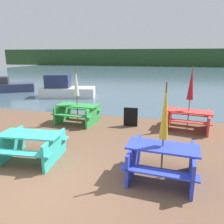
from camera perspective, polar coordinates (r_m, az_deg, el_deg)
ground_plane at (r=5.13m, az=-18.01°, el=-18.82°), size 60.00×60.00×0.00m
water at (r=34.74m, az=9.06°, el=10.08°), size 60.00×50.00×0.00m
far_treeline at (r=54.60m, az=10.69°, el=13.79°), size 80.00×1.60×4.00m
picnic_table_blue at (r=5.23m, az=12.91°, el=-11.88°), size 1.72×1.53×0.79m
picnic_table_teal at (r=6.33m, az=-20.33°, el=-7.79°), size 1.69×1.47×0.75m
picnic_table_green at (r=9.19m, az=-9.01°, el=0.03°), size 1.78×1.52×0.77m
picnic_table_red at (r=8.82m, az=19.25°, el=-1.41°), size 1.94×1.67×0.72m
umbrella_white at (r=8.96m, az=-9.32°, el=7.43°), size 0.21×0.21×2.23m
umbrella_crimson at (r=8.56m, az=19.99°, el=6.93°), size 0.24×0.24×2.37m
umbrella_gold at (r=4.84m, az=13.66°, el=-0.06°), size 0.20×0.20×2.23m
boat at (r=15.09m, az=-12.18°, el=5.95°), size 3.80×2.22×1.49m
boat_second at (r=18.63m, az=-26.16°, el=6.08°), size 4.07×3.15×1.15m
signboard at (r=8.69m, az=4.89°, el=-1.30°), size 0.55×0.08×0.75m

